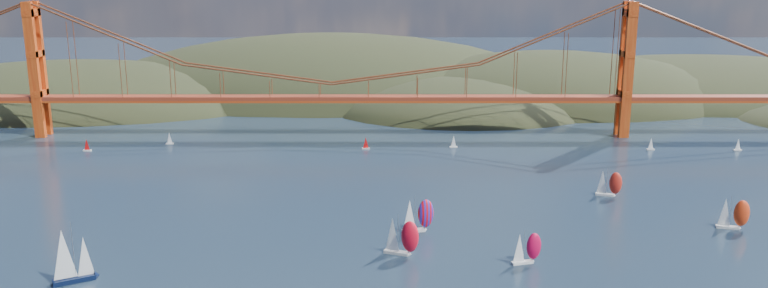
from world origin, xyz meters
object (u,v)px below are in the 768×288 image
(racer_rwb, at_px, (417,215))
(sloop_navy, at_px, (70,256))
(racer_3, at_px, (609,183))
(racer_0, at_px, (401,236))
(racer_1, at_px, (526,248))
(racer_2, at_px, (733,213))

(racer_rwb, bearing_deg, sloop_navy, -171.56)
(sloop_navy, bearing_deg, racer_3, -5.44)
(racer_0, distance_m, racer_3, 80.63)
(racer_0, bearing_deg, racer_3, 57.28)
(racer_0, relative_size, racer_3, 1.16)
(racer_0, distance_m, racer_rwb, 16.89)
(racer_1, bearing_deg, sloop_navy, 170.20)
(racer_3, distance_m, racer_rwb, 67.97)
(racer_1, distance_m, racer_rwb, 33.19)
(racer_rwb, bearing_deg, racer_3, 13.62)
(sloop_navy, bearing_deg, racer_0, -17.68)
(racer_3, height_order, racer_rwb, racer_rwb)
(racer_0, xyz_separation_m, racer_2, (89.92, 18.42, -0.42))
(racer_1, relative_size, racer_2, 0.91)
(racer_0, bearing_deg, sloop_navy, -146.51)
(racer_2, relative_size, racer_rwb, 0.93)
(racer_0, bearing_deg, racer_1, 10.42)
(racer_0, xyz_separation_m, racer_3, (65.00, 47.70, -0.67))
(racer_1, bearing_deg, racer_2, 5.99)
(sloop_navy, xyz_separation_m, racer_0, (74.36, 16.46, -1.41))
(racer_3, bearing_deg, sloop_navy, -135.46)
(sloop_navy, distance_m, racer_0, 76.18)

